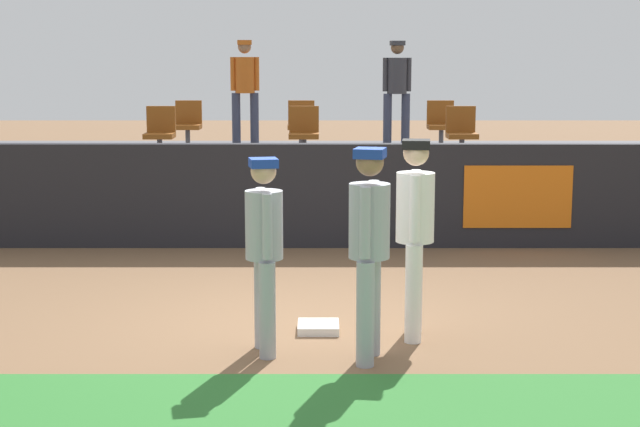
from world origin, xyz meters
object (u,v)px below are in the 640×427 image
Objects in this scene: first_base at (320,327)px; seat_back_left at (190,122)px; seat_front_left at (162,131)px; spectator_capped at (398,85)px; player_coach_visitor at (371,239)px; seat_back_right at (442,122)px; spectator_hooded at (246,84)px; player_runner_visitor at (266,242)px; seat_front_center at (305,131)px; seat_back_center at (303,122)px; player_fielder_home at (417,224)px; seat_front_right at (463,131)px.

first_base is 7.90m from seat_back_left.
seat_front_left is 4.84m from spectator_capped.
seat_back_left is (-2.69, 8.32, 0.43)m from player_coach_visitor.
seat_back_right is 0.45× the size of spectator_hooded.
player_runner_visitor is at bearing -72.80° from seat_front_left.
player_runner_visitor is 2.11× the size of seat_front_center.
seat_back_center is 1.80m from seat_front_center.
spectator_capped is at bearing 60.22° from seat_front_center.
player_runner_visitor is 2.11× the size of seat_front_left.
player_runner_visitor is at bearing -63.54° from player_fielder_home.
seat_back_left is (-2.25, 7.42, 1.48)m from first_base.
seat_front_left is (-2.13, -1.80, -0.00)m from seat_back_center.
seat_front_left is at bearing -158.30° from seat_back_right.
seat_back_right reaches higher than first_base.
seat_front_right is at bearing 145.59° from player_runner_visitor.
spectator_hooded reaches higher than seat_front_left.
player_coach_visitor is at bearing -104.94° from seat_front_right.
seat_back_right and seat_front_center have the same top height.
spectator_hooded reaches higher than first_base.
seat_back_left and seat_back_center have the same top height.
seat_back_left is at bearing -149.33° from player_coach_visitor.
first_base is at bearing 92.41° from spectator_hooded.
first_base is 0.48× the size of seat_front_left.
seat_back_center and seat_back_right have the same top height.
seat_front_center is 3.36m from spectator_capped.
seat_front_left is at bearing -174.30° from player_runner_visitor.
player_coach_visitor is (0.92, -0.22, 0.06)m from player_runner_visitor.
seat_back_center is at bearing 92.43° from seat_front_center.
player_fielder_home is at bearing 97.91° from spectator_hooded.
player_coach_visitor is 9.77m from spectator_hooded.
seat_front_center reaches higher than first_base.
seat_front_right is at bearing 174.48° from player_fielder_home.
player_runner_visitor is (-0.48, -0.68, 0.99)m from first_base.
player_fielder_home is 1.48m from player_runner_visitor.
seat_back_left is at bearing -180.00° from seat_back_center.
player_fielder_home is at bearing 82.69° from spectator_capped.
seat_back_right is at bearing 0.00° from seat_back_left.
first_base is 0.48× the size of seat_back_center.
seat_back_right is at bearing -178.49° from player_coach_visitor.
player_runner_visitor is at bearing -107.62° from seat_back_right.
first_base is at bearing -87.64° from seat_back_center.
seat_back_right is 3.71m from spectator_hooded.
player_runner_visitor is 9.43m from spectator_capped.
seat_front_right is 4.61m from seat_front_left.
seat_front_center is at bearing -41.70° from seat_back_left.
player_fielder_home reaches higher than first_base.
first_base is 9.00m from spectator_hooded.
seat_back_center is at bearing 167.26° from player_runner_visitor.
seat_back_center is 0.45× the size of spectator_hooded.
seat_front_left is 4.87m from seat_back_right.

